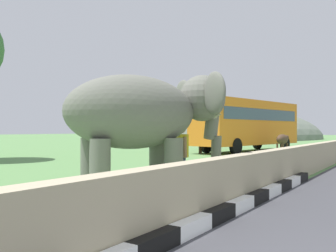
{
  "coord_description": "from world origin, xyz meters",
  "views": [
    {
      "loc": [
        -3.47,
        0.73,
        1.51
      ],
      "look_at": [
        3.52,
        5.41,
        1.6
      ],
      "focal_mm": 38.5,
      "sensor_mm": 36.0,
      "label": 1
    }
  ],
  "objects_px": {
    "person_handler": "(181,153)",
    "cow_mid": "(208,140)",
    "cow_near": "(282,140)",
    "elephant": "(147,114)",
    "bus_orange": "(248,122)"
  },
  "relations": [
    {
      "from": "cow_mid",
      "to": "cow_near",
      "type": "bearing_deg",
      "value": -48.61
    },
    {
      "from": "elephant",
      "to": "bus_orange",
      "type": "xyz_separation_m",
      "value": [
        17.39,
        4.27,
        0.21
      ]
    },
    {
      "from": "elephant",
      "to": "bus_orange",
      "type": "bearing_deg",
      "value": 13.81
    },
    {
      "from": "bus_orange",
      "to": "person_handler",
      "type": "bearing_deg",
      "value": -164.39
    },
    {
      "from": "elephant",
      "to": "person_handler",
      "type": "height_order",
      "value": "elephant"
    },
    {
      "from": "person_handler",
      "to": "cow_mid",
      "type": "height_order",
      "value": "person_handler"
    },
    {
      "from": "elephant",
      "to": "cow_mid",
      "type": "distance_m",
      "value": 14.74
    },
    {
      "from": "bus_orange",
      "to": "cow_mid",
      "type": "xyz_separation_m",
      "value": [
        -3.75,
        1.2,
        -1.21
      ]
    },
    {
      "from": "elephant",
      "to": "cow_near",
      "type": "distance_m",
      "value": 17.06
    },
    {
      "from": "person_handler",
      "to": "cow_mid",
      "type": "bearing_deg",
      "value": 24.64
    },
    {
      "from": "elephant",
      "to": "person_handler",
      "type": "xyz_separation_m",
      "value": [
        1.11,
        -0.27,
        -0.95
      ]
    },
    {
      "from": "elephant",
      "to": "cow_near",
      "type": "height_order",
      "value": "elephant"
    },
    {
      "from": "bus_orange",
      "to": "cow_near",
      "type": "distance_m",
      "value": 2.85
    },
    {
      "from": "cow_near",
      "to": "cow_mid",
      "type": "distance_m",
      "value": 4.98
    },
    {
      "from": "person_handler",
      "to": "cow_mid",
      "type": "relative_size",
      "value": 0.86
    }
  ]
}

